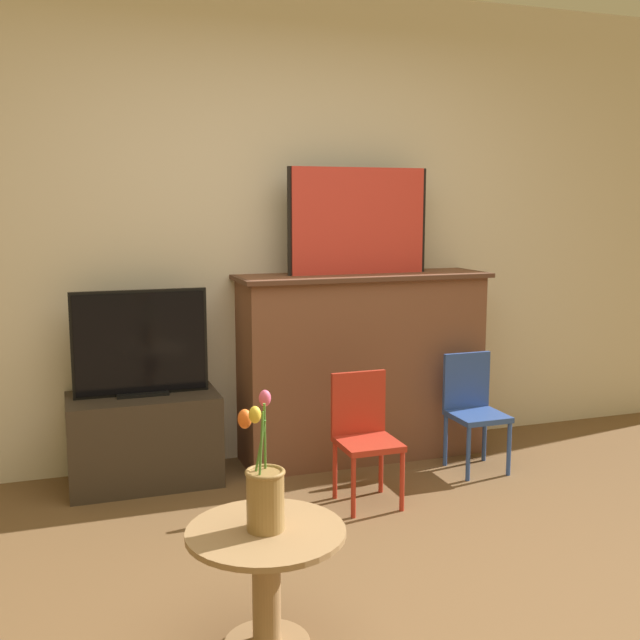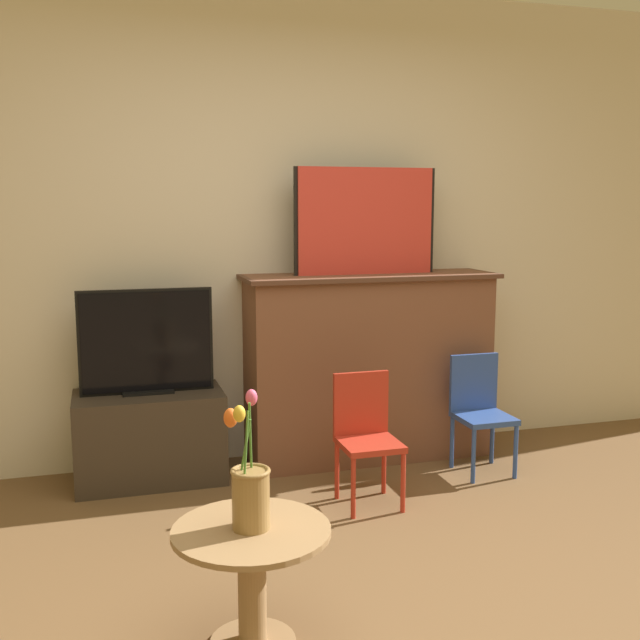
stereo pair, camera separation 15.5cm
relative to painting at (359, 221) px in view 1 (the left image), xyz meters
name	(u,v)px [view 1 (the left image)]	position (x,y,z in m)	size (l,w,h in m)	color
wall_back	(265,228)	(-0.49, 0.22, -0.04)	(8.00, 0.06, 2.70)	beige
fireplace_mantel	(362,364)	(0.02, -0.01, -0.83)	(1.47, 0.44, 1.09)	brown
painting	(359,221)	(0.00, 0.00, 0.00)	(0.84, 0.03, 0.60)	black
tv_stand	(144,439)	(-1.24, -0.04, -1.15)	(0.78, 0.43, 0.49)	#382D23
tv_monitor	(141,344)	(-1.24, -0.04, -0.63)	(0.70, 0.12, 0.56)	black
chair_red	(364,431)	(-0.23, -0.65, -1.02)	(0.29, 0.29, 0.65)	#B22D1E
chair_blue	(473,405)	(0.54, -0.40, -1.02)	(0.29, 0.29, 0.65)	#2D4C99
side_table	(266,570)	(-1.02, -1.73, -1.11)	(0.53, 0.53, 0.42)	#99754C
vase_tulips	(264,491)	(-1.02, -1.72, -0.83)	(0.14, 0.16, 0.45)	olive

